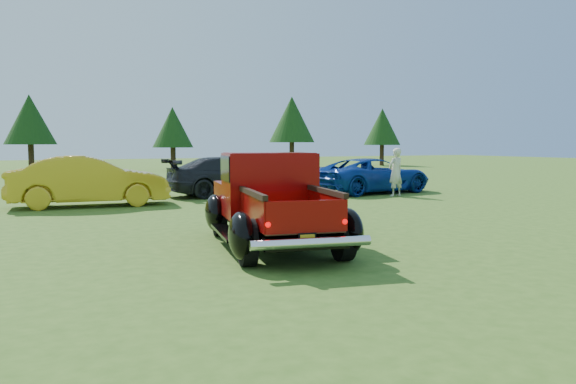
# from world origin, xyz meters

# --- Properties ---
(ground) EXTENTS (120.00, 120.00, 0.00)m
(ground) POSITION_xyz_m (0.00, 0.00, 0.00)
(ground) COLOR #365919
(ground) RESTS_ON ground
(tree_mid_left) EXTENTS (3.20, 3.20, 5.00)m
(tree_mid_left) POSITION_xyz_m (-3.00, 31.00, 3.38)
(tree_mid_left) COLOR #332114
(tree_mid_left) RESTS_ON ground
(tree_mid_right) EXTENTS (2.82, 2.82, 4.40)m
(tree_mid_right) POSITION_xyz_m (6.00, 30.00, 2.97)
(tree_mid_right) COLOR #332114
(tree_mid_right) RESTS_ON ground
(tree_east) EXTENTS (3.46, 3.46, 5.40)m
(tree_east) POSITION_xyz_m (15.00, 29.50, 3.66)
(tree_east) COLOR #332114
(tree_east) RESTS_ON ground
(tree_far_east) EXTENTS (3.07, 3.07, 4.80)m
(tree_far_east) POSITION_xyz_m (24.00, 30.50, 3.25)
(tree_far_east) COLOR #332114
(tree_far_east) RESTS_ON ground
(pickup_truck) EXTENTS (2.86, 4.86, 1.71)m
(pickup_truck) POSITION_xyz_m (0.34, 0.83, 0.81)
(pickup_truck) COLOR black
(pickup_truck) RESTS_ON ground
(show_car_yellow) EXTENTS (4.70, 1.96, 1.51)m
(show_car_yellow) POSITION_xyz_m (-1.97, 8.90, 0.76)
(show_car_yellow) COLOR gold
(show_car_yellow) RESTS_ON ground
(show_car_grey) EXTENTS (4.81, 1.97, 1.39)m
(show_car_grey) POSITION_xyz_m (3.09, 10.22, 0.70)
(show_car_grey) COLOR black
(show_car_grey) RESTS_ON ground
(show_car_blue) EXTENTS (4.99, 2.81, 1.32)m
(show_car_blue) POSITION_xyz_m (8.29, 9.00, 0.66)
(show_car_blue) COLOR navy
(show_car_blue) RESTS_ON ground
(spectator) EXTENTS (0.69, 0.52, 1.72)m
(spectator) POSITION_xyz_m (8.20, 7.44, 0.86)
(spectator) COLOR beige
(spectator) RESTS_ON ground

